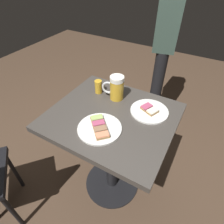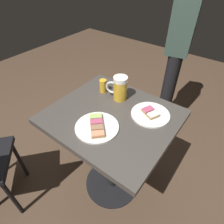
{
  "view_description": "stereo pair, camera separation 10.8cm",
  "coord_description": "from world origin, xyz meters",
  "px_view_note": "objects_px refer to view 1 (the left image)",
  "views": [
    {
      "loc": [
        0.71,
        0.41,
        1.51
      ],
      "look_at": [
        0.0,
        0.0,
        0.8
      ],
      "focal_mm": 30.06,
      "sensor_mm": 36.0,
      "label": 1
    },
    {
      "loc": [
        0.65,
        0.5,
        1.51
      ],
      "look_at": [
        0.0,
        0.0,
        0.8
      ],
      "focal_mm": 30.06,
      "sensor_mm": 36.0,
      "label": 2
    }
  ],
  "objects_px": {
    "beer_mug": "(116,88)",
    "patron_standing": "(166,36)",
    "beer_glass_small": "(98,87)",
    "plate_near": "(100,128)",
    "plate_far": "(149,111)"
  },
  "relations": [
    {
      "from": "plate_far",
      "to": "beer_mug",
      "type": "relative_size",
      "value": 1.43
    },
    {
      "from": "plate_near",
      "to": "patron_standing",
      "type": "bearing_deg",
      "value": -179.98
    },
    {
      "from": "plate_far",
      "to": "beer_mug",
      "type": "height_order",
      "value": "beer_mug"
    },
    {
      "from": "beer_mug",
      "to": "plate_far",
      "type": "bearing_deg",
      "value": 84.52
    },
    {
      "from": "plate_near",
      "to": "patron_standing",
      "type": "height_order",
      "value": "patron_standing"
    },
    {
      "from": "plate_near",
      "to": "plate_far",
      "type": "height_order",
      "value": "same"
    },
    {
      "from": "beer_mug",
      "to": "beer_glass_small",
      "type": "height_order",
      "value": "beer_mug"
    },
    {
      "from": "beer_glass_small",
      "to": "patron_standing",
      "type": "bearing_deg",
      "value": 166.37
    },
    {
      "from": "plate_near",
      "to": "beer_glass_small",
      "type": "xyz_separation_m",
      "value": [
        -0.29,
        -0.19,
        0.04
      ]
    },
    {
      "from": "plate_near",
      "to": "plate_far",
      "type": "bearing_deg",
      "value": 146.13
    },
    {
      "from": "plate_far",
      "to": "beer_mug",
      "type": "bearing_deg",
      "value": -95.48
    },
    {
      "from": "beer_glass_small",
      "to": "beer_mug",
      "type": "bearing_deg",
      "value": 90.96
    },
    {
      "from": "beer_glass_small",
      "to": "plate_far",
      "type": "bearing_deg",
      "value": 86.81
    },
    {
      "from": "beer_mug",
      "to": "patron_standing",
      "type": "height_order",
      "value": "patron_standing"
    },
    {
      "from": "plate_far",
      "to": "beer_glass_small",
      "type": "relative_size",
      "value": 2.52
    }
  ]
}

